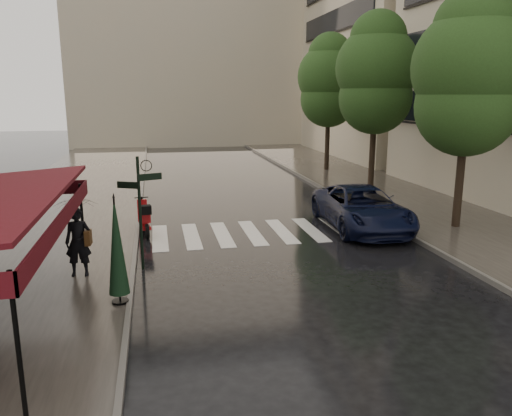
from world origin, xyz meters
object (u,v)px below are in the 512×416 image
object	(u,v)px
pedestrian_with_umbrella	(76,212)
parasol_back	(117,246)
scooter	(145,219)
parked_car	(362,208)

from	to	relation	value
pedestrian_with_umbrella	parasol_back	world-z (taller)	pedestrian_with_umbrella
scooter	parked_car	bearing A→B (deg)	-13.13
pedestrian_with_umbrella	parasol_back	distance (m)	2.31
parked_car	parasol_back	size ratio (longest dim) A/B	2.16
pedestrian_with_umbrella	scooter	size ratio (longest dim) A/B	1.41
scooter	parasol_back	world-z (taller)	parasol_back
scooter	pedestrian_with_umbrella	bearing A→B (deg)	-118.93
parasol_back	scooter	bearing A→B (deg)	85.64
parked_car	parasol_back	bearing A→B (deg)	-143.83
pedestrian_with_umbrella	parked_car	size ratio (longest dim) A/B	0.47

